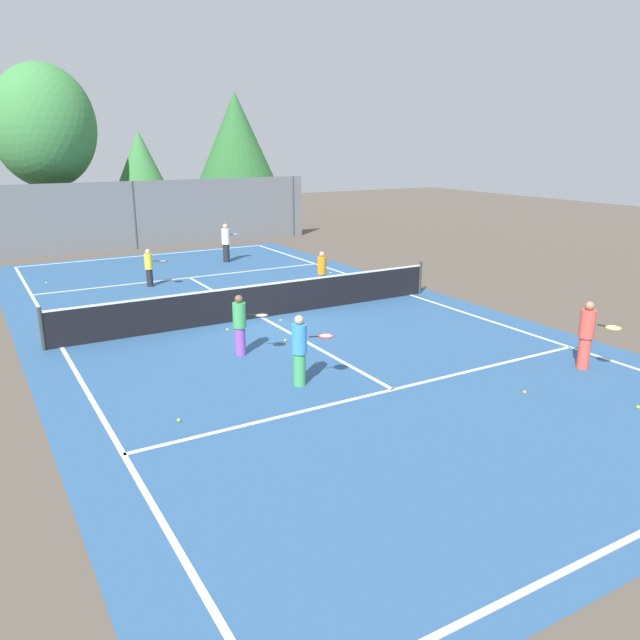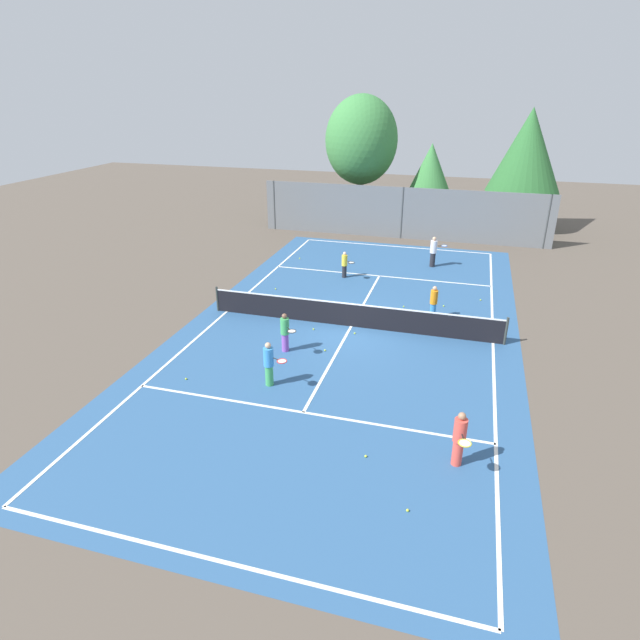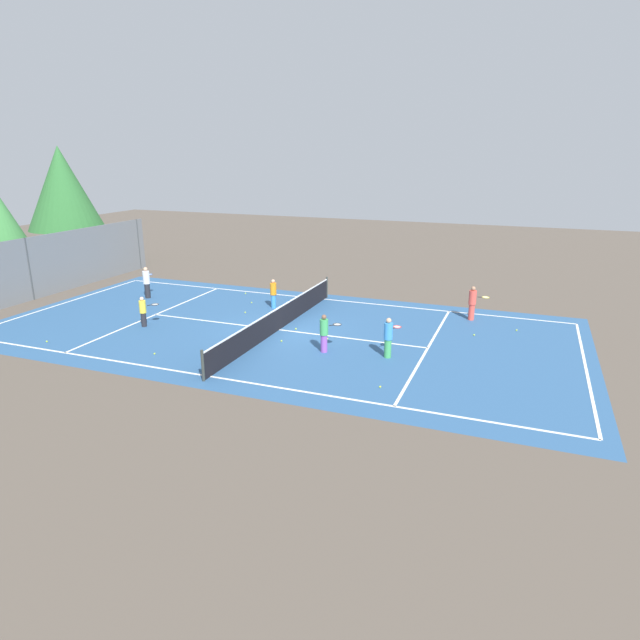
% 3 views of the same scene
% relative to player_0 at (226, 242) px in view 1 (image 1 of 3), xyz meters
% --- Properties ---
extents(ground_plane, '(80.00, 80.00, 0.00)m').
position_rel_player_0_xyz_m(ground_plane, '(-2.46, -8.73, -0.84)').
color(ground_plane, brown).
extents(court_surface, '(13.00, 25.00, 0.01)m').
position_rel_player_0_xyz_m(court_surface, '(-2.46, -8.73, -0.84)').
color(court_surface, '#2D5684').
rests_on(court_surface, ground_plane).
extents(tennis_net, '(11.90, 0.10, 1.10)m').
position_rel_player_0_xyz_m(tennis_net, '(-2.46, -8.73, -0.33)').
color(tennis_net, '#333833').
rests_on(tennis_net, ground_plane).
extents(perimeter_fence, '(18.00, 0.12, 3.20)m').
position_rel_player_0_xyz_m(perimeter_fence, '(-2.46, 5.27, 0.76)').
color(perimeter_fence, slate).
rests_on(perimeter_fence, ground_plane).
extents(tree_0, '(4.67, 4.67, 7.72)m').
position_rel_player_0_xyz_m(tree_0, '(4.71, 9.67, 4.27)').
color(tree_0, brown).
rests_on(tree_0, ground_plane).
extents(tree_1, '(2.70, 2.70, 5.53)m').
position_rel_player_0_xyz_m(tree_1, '(-1.18, 8.42, 3.13)').
color(tree_1, brown).
rests_on(tree_1, ground_plane).
extents(tree_2, '(4.69, 4.81, 8.46)m').
position_rel_player_0_xyz_m(tree_2, '(-5.69, 7.68, 4.78)').
color(tree_2, brown).
rests_on(tree_2, ground_plane).
extents(player_0, '(0.92, 0.60, 1.63)m').
position_rel_player_0_xyz_m(player_0, '(0.00, 0.00, 0.00)').
color(player_0, '#232328').
rests_on(player_0, ground_plane).
extents(player_1, '(0.79, 0.78, 1.49)m').
position_rel_player_0_xyz_m(player_1, '(-4.30, -11.50, -0.07)').
color(player_1, purple).
rests_on(player_1, ground_plane).
extents(player_2, '(0.30, 0.30, 1.43)m').
position_rel_player_0_xyz_m(player_2, '(0.61, -7.00, -0.11)').
color(player_2, '#388CD8').
rests_on(player_2, ground_plane).
extents(player_3, '(0.90, 0.57, 1.53)m').
position_rel_player_0_xyz_m(player_3, '(-3.99, -13.91, -0.05)').
color(player_3, '#3FA559').
rests_on(player_3, ground_plane).
extents(player_4, '(0.80, 0.71, 1.34)m').
position_rel_player_0_xyz_m(player_4, '(-4.12, -3.02, -0.15)').
color(player_4, '#232328').
rests_on(player_4, ground_plane).
extents(player_5, '(0.49, 0.92, 1.56)m').
position_rel_player_0_xyz_m(player_5, '(2.04, -16.27, -0.03)').
color(player_5, '#E54C3F').
rests_on(player_5, ground_plane).
extents(tennis_ball_0, '(0.07, 0.07, 0.07)m').
position_rel_player_0_xyz_m(tennis_ball_0, '(-2.17, -9.39, -0.81)').
color(tennis_ball_0, '#CCE533').
rests_on(tennis_ball_0, ground_plane).
extents(tennis_ball_1, '(0.07, 0.07, 0.07)m').
position_rel_player_0_xyz_m(tennis_ball_1, '(2.55, -4.39, -0.81)').
color(tennis_ball_1, '#CCE533').
rests_on(tennis_ball_1, ground_plane).
extents(tennis_ball_2, '(0.07, 0.07, 0.07)m').
position_rel_player_0_xyz_m(tennis_ball_2, '(-0.70, -6.13, -0.81)').
color(tennis_ball_2, '#CCE533').
rests_on(tennis_ball_2, ground_plane).
extents(tennis_ball_3, '(0.07, 0.07, 0.07)m').
position_rel_player_0_xyz_m(tennis_ball_3, '(-3.83, -9.48, -0.81)').
color(tennis_ball_3, '#CCE533').
rests_on(tennis_ball_3, ground_plane).
extents(tennis_ball_4, '(0.07, 0.07, 0.07)m').
position_rel_player_0_xyz_m(tennis_ball_4, '(-6.88, -5.62, -0.81)').
color(tennis_ball_4, '#CCE533').
rests_on(tennis_ball_4, ground_plane).
extents(tennis_ball_5, '(0.07, 0.07, 0.07)m').
position_rel_player_0_xyz_m(tennis_ball_5, '(-6.78, -14.37, -0.81)').
color(tennis_ball_5, '#CCE533').
rests_on(tennis_ball_5, ground_plane).
extents(tennis_ball_6, '(0.07, 0.07, 0.07)m').
position_rel_player_0_xyz_m(tennis_ball_6, '(-7.28, -0.70, -0.81)').
color(tennis_ball_6, '#CCE533').
rests_on(tennis_ball_6, ground_plane).
extents(tennis_ball_7, '(0.07, 0.07, 0.07)m').
position_rel_player_0_xyz_m(tennis_ball_7, '(1.05, -18.27, -0.81)').
color(tennis_ball_7, '#CCE533').
rests_on(tennis_ball_7, ground_plane).
extents(tennis_ball_8, '(0.07, 0.07, 0.07)m').
position_rel_player_0_xyz_m(tennis_ball_8, '(-2.90, -11.11, -0.81)').
color(tennis_ball_8, '#CCE533').
rests_on(tennis_ball_8, ground_plane).
extents(tennis_ball_9, '(0.07, 0.07, 0.07)m').
position_rel_player_0_xyz_m(tennis_ball_9, '(0.99, -5.58, -0.81)').
color(tennis_ball_9, '#CCE533').
rests_on(tennis_ball_9, ground_plane).
extents(tennis_ball_10, '(0.07, 0.07, 0.07)m').
position_rel_player_0_xyz_m(tennis_ball_10, '(-0.26, -16.64, -0.81)').
color(tennis_ball_10, '#CCE533').
rests_on(tennis_ball_10, ground_plane).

